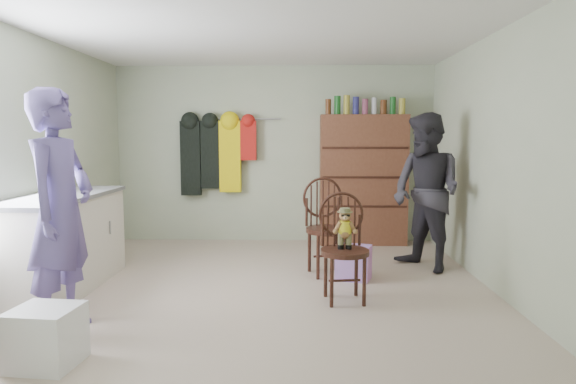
{
  "coord_description": "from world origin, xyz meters",
  "views": [
    {
      "loc": [
        0.37,
        -4.86,
        1.49
      ],
      "look_at": [
        0.25,
        0.2,
        0.95
      ],
      "focal_mm": 32.0,
      "sensor_mm": 36.0,
      "label": 1
    }
  ],
  "objects_px": {
    "chair_far": "(326,222)",
    "chair_front": "(344,239)",
    "counter": "(62,242)",
    "dresser": "(363,179)"
  },
  "relations": [
    {
      "from": "chair_far",
      "to": "chair_front",
      "type": "bearing_deg",
      "value": -98.23
    },
    {
      "from": "counter",
      "to": "chair_far",
      "type": "distance_m",
      "value": 2.69
    },
    {
      "from": "chair_front",
      "to": "chair_far",
      "type": "relative_size",
      "value": 0.94
    },
    {
      "from": "counter",
      "to": "dresser",
      "type": "distance_m",
      "value": 3.96
    },
    {
      "from": "counter",
      "to": "chair_front",
      "type": "distance_m",
      "value": 2.73
    },
    {
      "from": "chair_front",
      "to": "chair_far",
      "type": "height_order",
      "value": "chair_far"
    },
    {
      "from": "dresser",
      "to": "chair_front",
      "type": "bearing_deg",
      "value": -100.68
    },
    {
      "from": "counter",
      "to": "dresser",
      "type": "bearing_deg",
      "value": 35.68
    },
    {
      "from": "counter",
      "to": "dresser",
      "type": "xyz_separation_m",
      "value": [
        3.2,
        2.3,
        0.44
      ]
    },
    {
      "from": "counter",
      "to": "chair_front",
      "type": "xyz_separation_m",
      "value": [
        2.72,
        -0.25,
        0.09
      ]
    }
  ]
}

